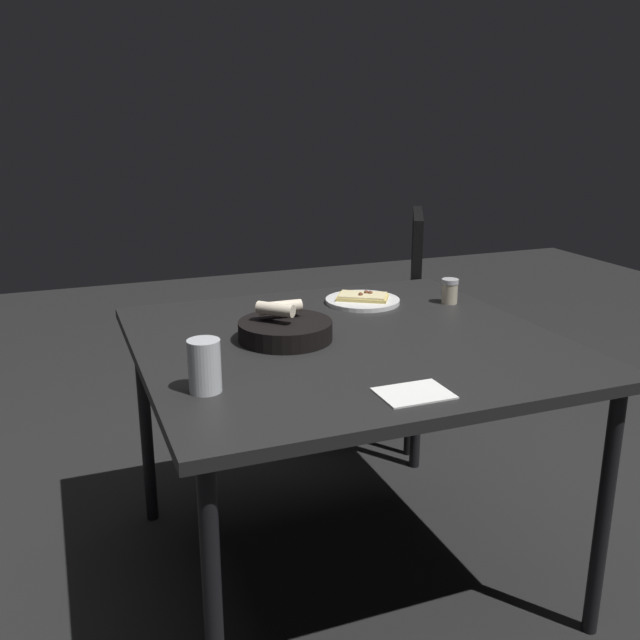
# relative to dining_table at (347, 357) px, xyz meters

# --- Properties ---
(ground) EXTENTS (8.00, 8.00, 0.00)m
(ground) POSITION_rel_dining_table_xyz_m (0.00, 0.00, -0.68)
(ground) COLOR black
(dining_table) EXTENTS (1.13, 1.10, 0.74)m
(dining_table) POSITION_rel_dining_table_xyz_m (0.00, 0.00, 0.00)
(dining_table) COLOR black
(dining_table) RESTS_ON ground
(pizza_plate) EXTENTS (0.24, 0.24, 0.04)m
(pizza_plate) POSITION_rel_dining_table_xyz_m (-0.19, -0.32, 0.07)
(pizza_plate) COLOR white
(pizza_plate) RESTS_ON dining_table
(bread_basket) EXTENTS (0.26, 0.26, 0.11)m
(bread_basket) POSITION_rel_dining_table_xyz_m (0.17, -0.05, 0.09)
(bread_basket) COLOR black
(bread_basket) RESTS_ON dining_table
(beer_glass) EXTENTS (0.07, 0.07, 0.12)m
(beer_glass) POSITION_rel_dining_table_xyz_m (0.45, 0.23, 0.11)
(beer_glass) COLOR silver
(beer_glass) RESTS_ON dining_table
(pepper_shaker) EXTENTS (0.05, 0.05, 0.08)m
(pepper_shaker) POSITION_rel_dining_table_xyz_m (-0.46, -0.22, 0.09)
(pepper_shaker) COLOR #BFB299
(pepper_shaker) RESTS_ON dining_table
(napkin) EXTENTS (0.16, 0.12, 0.00)m
(napkin) POSITION_rel_dining_table_xyz_m (0.02, 0.42, 0.06)
(napkin) COLOR white
(napkin) RESTS_ON dining_table
(chair_near) EXTENTS (0.60, 0.60, 0.95)m
(chair_near) POSITION_rel_dining_table_xyz_m (-0.53, -0.80, -0.16)
(chair_near) COLOR #2A2A2A
(chair_near) RESTS_ON ground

